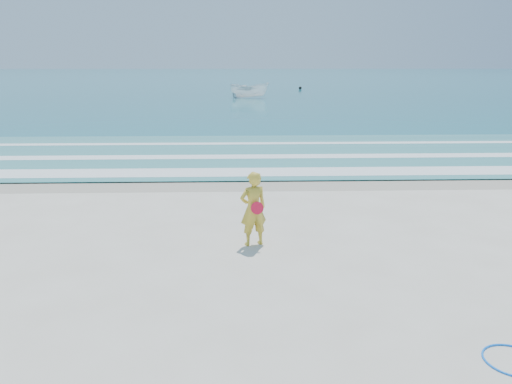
{
  "coord_description": "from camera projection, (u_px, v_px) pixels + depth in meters",
  "views": [
    {
      "loc": [
        0.18,
        -6.99,
        3.94
      ],
      "look_at": [
        0.54,
        4.0,
        1.0
      ],
      "focal_mm": 35.0,
      "sensor_mm": 36.0,
      "label": 1
    }
  ],
  "objects": [
    {
      "name": "ground",
      "position": [
        230.0,
        320.0,
        7.76
      ],
      "size": [
        400.0,
        400.0,
        0.0
      ],
      "primitive_type": "plane",
      "color": "silver",
      "rests_on": "ground"
    },
    {
      "name": "wet_sand",
      "position": [
        235.0,
        182.0,
        16.45
      ],
      "size": [
        400.0,
        2.4,
        0.0
      ],
      "primitive_type": "cube",
      "color": "#B2A893",
      "rests_on": "ground"
    },
    {
      "name": "ocean",
      "position": [
        239.0,
        77.0,
        109.14
      ],
      "size": [
        400.0,
        190.0,
        0.04
      ],
      "primitive_type": "cube",
      "color": "#19727F",
      "rests_on": "ground"
    },
    {
      "name": "shallow",
      "position": [
        236.0,
        153.0,
        21.27
      ],
      "size": [
        400.0,
        10.0,
        0.01
      ],
      "primitive_type": "cube",
      "color": "#59B7AD",
      "rests_on": "ocean"
    },
    {
      "name": "foam_near",
      "position": [
        235.0,
        172.0,
        17.7
      ],
      "size": [
        400.0,
        1.4,
        0.01
      ],
      "primitive_type": "cube",
      "color": "white",
      "rests_on": "shallow"
    },
    {
      "name": "foam_mid",
      "position": [
        236.0,
        157.0,
        20.5
      ],
      "size": [
        400.0,
        0.9,
        0.01
      ],
      "primitive_type": "cube",
      "color": "white",
      "rests_on": "shallow"
    },
    {
      "name": "foam_far",
      "position": [
        236.0,
        143.0,
        23.68
      ],
      "size": [
        400.0,
        0.6,
        0.01
      ],
      "primitive_type": "cube",
      "color": "white",
      "rests_on": "shallow"
    },
    {
      "name": "boat",
      "position": [
        249.0,
        90.0,
        51.17
      ],
      "size": [
        4.18,
        2.05,
        1.55
      ],
      "primitive_type": "imported",
      "rotation": [
        0.0,
        0.0,
        1.43
      ],
      "color": "white",
      "rests_on": "ocean"
    },
    {
      "name": "buoy",
      "position": [
        300.0,
        88.0,
        65.55
      ],
      "size": [
        0.4,
        0.4,
        0.4
      ],
      "primitive_type": "sphere",
      "color": "black",
      "rests_on": "ocean"
    },
    {
      "name": "woman",
      "position": [
        253.0,
        209.0,
        10.73
      ],
      "size": [
        0.7,
        0.57,
        1.64
      ],
      "color": "gold",
      "rests_on": "ground"
    }
  ]
}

